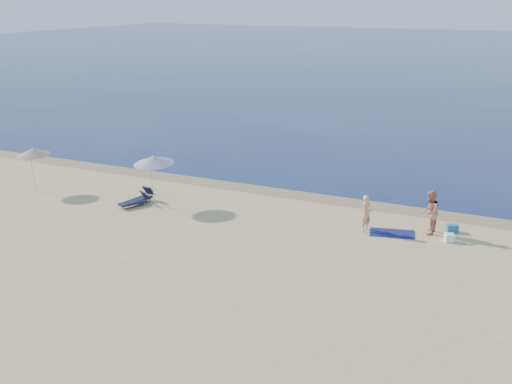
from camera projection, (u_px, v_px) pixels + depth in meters
sea at (497, 58)px, 101.33m from camera, size 240.00×160.00×0.01m
wet_sand_strip at (327, 199)px, 31.85m from camera, size 240.00×1.60×0.00m
person_left at (367, 213)px, 27.33m from camera, size 0.51×0.66×1.59m
person_right at (430, 212)px, 26.97m from camera, size 0.75×0.95×1.90m
beach_towel at (392, 233)px, 27.25m from camera, size 2.05×1.44×0.03m
white_bag at (449, 238)px, 26.34m from camera, size 0.48×0.45×0.33m
blue_cooler at (452, 228)px, 27.38m from camera, size 0.56×0.49×0.33m
umbrella_near at (154, 160)px, 30.40m from camera, size 2.14×2.16×2.51m
umbrella_far at (33, 152)px, 32.68m from camera, size 2.16×2.17×2.29m
lounger_left at (140, 198)px, 31.10m from camera, size 0.76×1.69×0.72m
lounger_right at (135, 201)px, 30.70m from camera, size 1.10×1.56×0.66m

